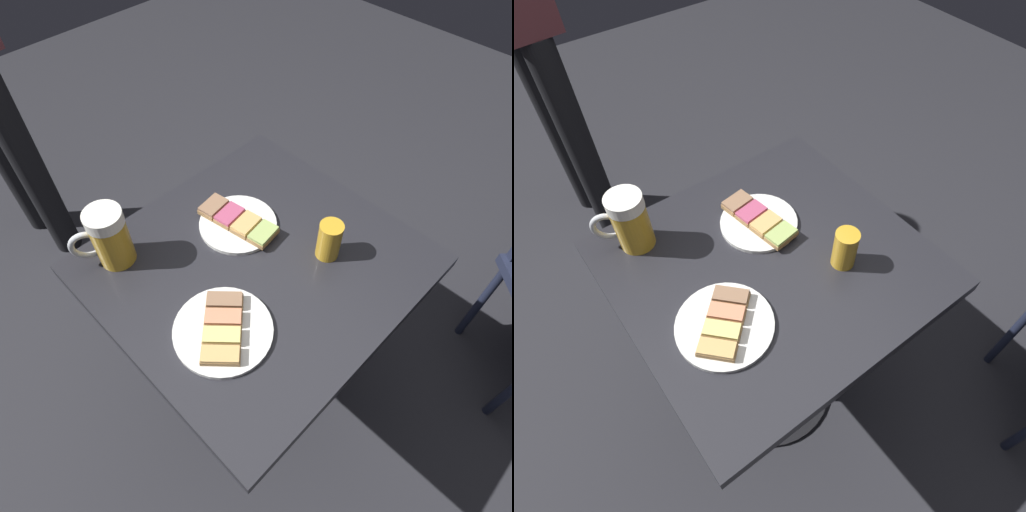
# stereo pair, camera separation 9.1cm
# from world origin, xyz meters

# --- Properties ---
(ground_plane) EXTENTS (6.00, 6.00, 0.00)m
(ground_plane) POSITION_xyz_m (0.00, 0.00, 0.00)
(ground_plane) COLOR #28282D
(cafe_table) EXTENTS (0.70, 0.66, 0.77)m
(cafe_table) POSITION_xyz_m (0.00, 0.00, 0.58)
(cafe_table) COLOR black
(cafe_table) RESTS_ON ground_plane
(plate_near) EXTENTS (0.19, 0.21, 0.03)m
(plate_near) POSITION_xyz_m (-0.05, -0.11, 0.78)
(plate_near) COLOR white
(plate_near) RESTS_ON cafe_table
(plate_far) EXTENTS (0.21, 0.21, 0.03)m
(plate_far) POSITION_xyz_m (0.18, 0.08, 0.78)
(plate_far) COLOR white
(plate_far) RESTS_ON cafe_table
(beer_mug) EXTENTS (0.13, 0.09, 0.15)m
(beer_mug) POSITION_xyz_m (0.23, -0.24, 0.84)
(beer_mug) COLOR gold
(beer_mug) RESTS_ON cafe_table
(beer_glass_small) EXTENTS (0.06, 0.06, 0.10)m
(beer_glass_small) POSITION_xyz_m (-0.13, 0.10, 0.82)
(beer_glass_small) COLOR gold
(beer_glass_small) RESTS_ON cafe_table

